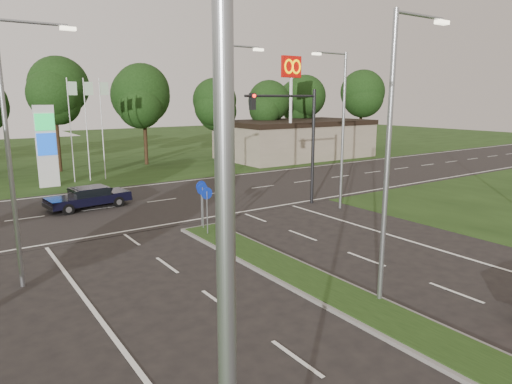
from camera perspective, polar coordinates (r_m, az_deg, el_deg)
verge_far at (r=59.29m, az=-24.50°, el=4.34°), size 160.00×50.00×0.02m
cross_road at (r=29.64m, az=-13.46°, el=-1.29°), size 160.00×12.00×0.02m
median_kerb at (r=14.03m, az=19.41°, el=-16.32°), size 2.00×26.00×0.12m
commercial_building at (r=50.86m, az=4.97°, el=6.57°), size 16.00×9.00×4.00m
streetlight_median_near at (r=14.53m, az=16.72°, el=5.61°), size 2.53×0.22×9.00m
streetlight_median_far at (r=22.18m, az=-3.98°, el=8.00°), size 2.53×0.22×9.00m
streetlight_left_near at (r=3.89m, az=-1.19°, el=-9.58°), size 2.53×0.22×9.00m
streetlight_left_far at (r=17.21m, az=-28.00°, el=5.61°), size 2.53×0.22×9.00m
streetlight_right_far at (r=27.00m, az=10.55°, el=8.49°), size 2.53×0.22×9.00m
traffic_signal at (r=27.41m, az=5.13°, el=7.79°), size 5.10×0.42×7.00m
median_signs at (r=22.50m, az=-6.57°, el=-0.66°), size 1.16×1.76×2.38m
gas_pylon at (r=36.81m, az=-24.44°, el=5.50°), size 5.80×1.26×8.00m
mcdonalds_sign at (r=45.03m, az=4.43°, el=13.55°), size 2.20×0.47×10.40m
treeline_far at (r=44.20m, az=-21.48°, el=11.33°), size 6.00×6.00×9.90m
navy_sedan at (r=29.00m, az=-20.19°, el=-0.60°), size 4.81×2.35×1.28m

